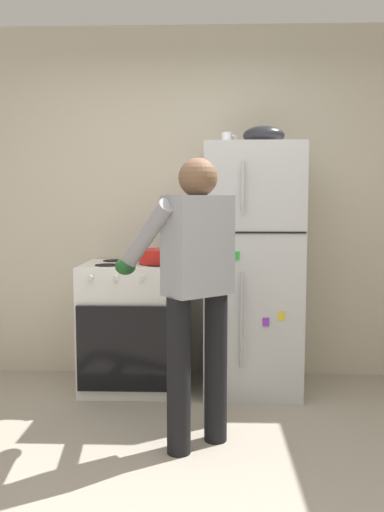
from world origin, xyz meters
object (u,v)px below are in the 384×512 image
Objects in this scene: red_pot at (157,256)px; mixing_bowl at (264,136)px; person_cook at (193,276)px; coffee_mug at (227,139)px; refrigerator at (251,269)px; stove_range at (136,326)px.

red_pot is 1.14m from mixing_bowl.
coffee_mug is (0.21, 1.00, 0.86)m from person_cook.
person_cook is at bearing -112.22° from refrigerator.
red_pot is at bearing -175.81° from refrigerator.
stove_range is 8.27× the size of coffee_mug.
refrigerator is 1.91× the size of stove_range.
mixing_bowl is at bearing 0.64° from stove_range.
coffee_mug is at bearing 5.22° from stove_range.
coffee_mug is at bearing 169.01° from mixing_bowl.
stove_range is 2.56× the size of red_pot.
mixing_bowl is (0.08, 0.00, 0.95)m from refrigerator.
person_cook is at bearing -72.19° from red_pot.
mixing_bowl is at bearing 63.78° from person_cook.
mixing_bowl is at bearing 0.22° from refrigerator.
mixing_bowl is at bearing 3.77° from red_pot.
red_pot is at bearing 107.81° from person_cook.
red_pot is at bearing -13.92° from stove_range.
refrigerator reaches higher than red_pot.
coffee_mug is at bearing 164.17° from refrigerator.
person_cook is 14.28× the size of coffee_mug.
red_pot is (-0.29, 0.90, 0.02)m from person_cook.
mixing_bowl reaches higher than person_cook.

